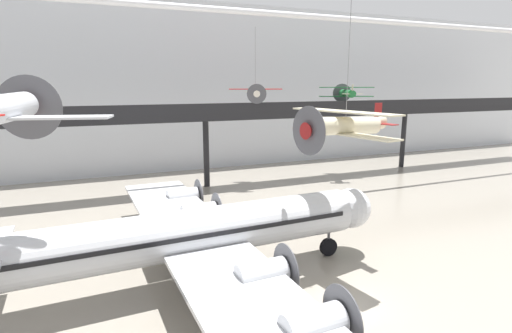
{
  "coord_description": "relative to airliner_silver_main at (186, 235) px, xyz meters",
  "views": [
    {
      "loc": [
        -12.66,
        -17.12,
        12.34
      ],
      "look_at": [
        -2.49,
        7.28,
        6.82
      ],
      "focal_mm": 28.0,
      "sensor_mm": 36.0,
      "label": 1
    }
  ],
  "objects": [
    {
      "name": "suspended_plane_cream_biplane",
      "position": [
        10.42,
        -1.09,
        6.4
      ],
      "size": [
        7.09,
        8.59,
        10.75
      ],
      "rotation": [
        0.0,
        0.0,
        3.33
      ],
      "color": "beige"
    },
    {
      "name": "ground_plane",
      "position": [
        7.78,
        -5.62,
        -3.29
      ],
      "size": [
        260.0,
        260.0,
        0.0
      ],
      "primitive_type": "plane",
      "color": "gray"
    },
    {
      "name": "ceiling_truss_beam",
      "position": [
        7.78,
        15.8,
        15.94
      ],
      "size": [
        120.0,
        0.6,
        0.6
      ],
      "color": "silver"
    },
    {
      "name": "suspended_plane_red_highwing",
      "position": [
        13.89,
        22.54,
        8.02
      ],
      "size": [
        6.35,
        5.41,
        8.82
      ],
      "rotation": [
        0.0,
        0.0,
        4.39
      ],
      "color": "red"
    },
    {
      "name": "suspended_plane_green_biplane",
      "position": [
        26.81,
        22.08,
        7.8
      ],
      "size": [
        7.07,
        6.07,
        9.06
      ],
      "rotation": [
        0.0,
        0.0,
        1.21
      ],
      "color": "#1E6B33"
    },
    {
      "name": "mezzanine_walkway",
      "position": [
        7.78,
        22.23,
        5.19
      ],
      "size": [
        110.0,
        3.2,
        10.15
      ],
      "color": "black",
      "rests_on": "ground"
    },
    {
      "name": "airliner_silver_main",
      "position": [
        0.0,
        0.0,
        0.0
      ],
      "size": [
        28.05,
        31.71,
        9.06
      ],
      "rotation": [
        0.0,
        0.0,
        0.04
      ],
      "color": "silver",
      "rests_on": "ground"
    },
    {
      "name": "hangar_back_wall",
      "position": [
        7.78,
        34.74,
        8.4
      ],
      "size": [
        140.0,
        3.0,
        23.39
      ],
      "color": "silver",
      "rests_on": "ground"
    }
  ]
}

